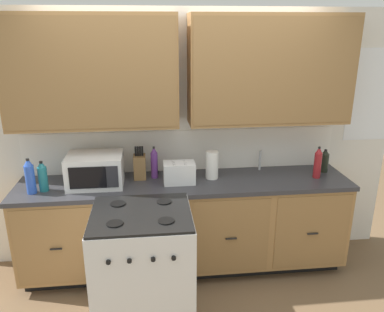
# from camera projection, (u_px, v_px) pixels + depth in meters

# --- Properties ---
(ground_plane) EXTENTS (8.00, 8.00, 0.00)m
(ground_plane) POSITION_uv_depth(u_px,v_px,m) (189.00, 286.00, 3.52)
(ground_plane) COLOR brown
(wall_unit) EXTENTS (4.20, 0.40, 2.43)m
(wall_unit) POSITION_uv_depth(u_px,v_px,m) (183.00, 97.00, 3.46)
(wall_unit) COLOR white
(wall_unit) RESTS_ON ground_plane
(counter_run) EXTENTS (3.03, 0.64, 0.92)m
(counter_run) POSITION_uv_depth(u_px,v_px,m) (186.00, 225.00, 3.65)
(counter_run) COLOR black
(counter_run) RESTS_ON ground_plane
(stove_range) EXTENTS (0.76, 0.68, 0.95)m
(stove_range) POSITION_uv_depth(u_px,v_px,m) (143.00, 266.00, 3.02)
(stove_range) COLOR white
(stove_range) RESTS_ON ground_plane
(microwave) EXTENTS (0.48, 0.37, 0.28)m
(microwave) POSITION_uv_depth(u_px,v_px,m) (95.00, 170.00, 3.39)
(microwave) COLOR white
(microwave) RESTS_ON counter_run
(toaster) EXTENTS (0.28, 0.18, 0.19)m
(toaster) POSITION_uv_depth(u_px,v_px,m) (179.00, 173.00, 3.45)
(toaster) COLOR white
(toaster) RESTS_ON counter_run
(knife_block) EXTENTS (0.11, 0.14, 0.31)m
(knife_block) POSITION_uv_depth(u_px,v_px,m) (140.00, 166.00, 3.55)
(knife_block) COLOR olive
(knife_block) RESTS_ON counter_run
(sink_faucet) EXTENTS (0.02, 0.02, 0.20)m
(sink_faucet) POSITION_uv_depth(u_px,v_px,m) (260.00, 160.00, 3.76)
(sink_faucet) COLOR #B2B5BA
(sink_faucet) RESTS_ON counter_run
(paper_towel_roll) EXTENTS (0.12, 0.12, 0.26)m
(paper_towel_roll) POSITION_uv_depth(u_px,v_px,m) (212.00, 165.00, 3.54)
(paper_towel_roll) COLOR white
(paper_towel_roll) RESTS_ON counter_run
(bottle_red) EXTENTS (0.07, 0.07, 0.30)m
(bottle_red) POSITION_uv_depth(u_px,v_px,m) (318.00, 163.00, 3.55)
(bottle_red) COLOR maroon
(bottle_red) RESTS_ON counter_run
(bottle_blue) EXTENTS (0.08, 0.08, 0.31)m
(bottle_blue) POSITION_uv_depth(u_px,v_px,m) (30.00, 176.00, 3.21)
(bottle_blue) COLOR blue
(bottle_blue) RESTS_ON counter_run
(bottle_dark) EXTENTS (0.08, 0.08, 0.22)m
(bottle_dark) POSITION_uv_depth(u_px,v_px,m) (325.00, 161.00, 3.71)
(bottle_dark) COLOR black
(bottle_dark) RESTS_ON counter_run
(bottle_teal) EXTENTS (0.08, 0.08, 0.27)m
(bottle_teal) POSITION_uv_depth(u_px,v_px,m) (43.00, 177.00, 3.27)
(bottle_teal) COLOR #1E707A
(bottle_teal) RESTS_ON counter_run
(bottle_violet) EXTENTS (0.06, 0.06, 0.30)m
(bottle_violet) POSITION_uv_depth(u_px,v_px,m) (154.00, 163.00, 3.55)
(bottle_violet) COLOR #663384
(bottle_violet) RESTS_ON counter_run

